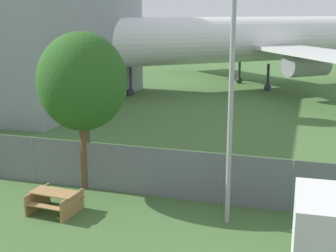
# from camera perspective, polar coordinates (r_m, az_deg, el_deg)

# --- Properties ---
(perimeter_fence) EXTENTS (56.07, 0.07, 1.89)m
(perimeter_fence) POSITION_cam_1_polar(r_m,az_deg,el_deg) (17.57, -1.93, -5.64)
(perimeter_fence) COLOR slate
(perimeter_fence) RESTS_ON ground
(airplane) EXTENTS (33.70, 28.93, 12.34)m
(airplane) POSITION_cam_1_polar(r_m,az_deg,el_deg) (43.24, 9.20, 10.30)
(airplane) COLOR white
(airplane) RESTS_ON ground
(picnic_bench_near_cabin) EXTENTS (1.72, 1.52, 0.76)m
(picnic_bench_near_cabin) POSITION_cam_1_polar(r_m,az_deg,el_deg) (16.80, -13.66, -8.71)
(picnic_bench_near_cabin) COLOR #A37A47
(picnic_bench_near_cabin) RESTS_ON ground
(tree_near_hangar) EXTENTS (3.40, 3.40, 6.09)m
(tree_near_hangar) POSITION_cam_1_polar(r_m,az_deg,el_deg) (18.00, -10.42, 5.27)
(tree_near_hangar) COLOR brown
(tree_near_hangar) RESTS_ON ground
(light_mast) EXTENTS (0.44, 0.44, 8.62)m
(light_mast) POSITION_cam_1_polar(r_m,az_deg,el_deg) (14.51, 7.81, 7.38)
(light_mast) COLOR #99999E
(light_mast) RESTS_ON ground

